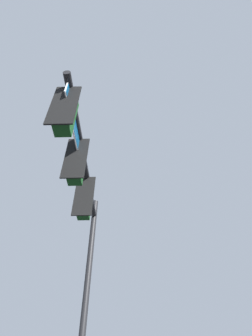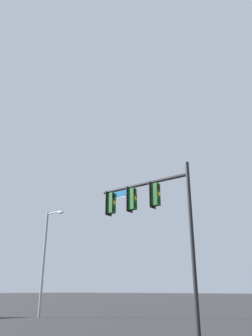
% 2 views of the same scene
% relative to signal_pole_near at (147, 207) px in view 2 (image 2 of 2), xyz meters
% --- Properties ---
extents(signal_pole_near, '(5.18, 0.56, 7.50)m').
position_rel_signal_pole_near_xyz_m(signal_pole_near, '(0.00, 0.00, 0.00)').
color(signal_pole_near, black).
rests_on(signal_pole_near, ground_plane).
extents(street_lamp, '(1.94, 0.28, 7.74)m').
position_rel_signal_pole_near_xyz_m(street_lamp, '(11.71, -3.84, -1.24)').
color(street_lamp, gray).
rests_on(street_lamp, ground_plane).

